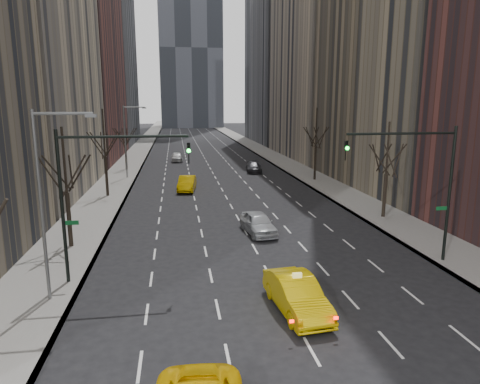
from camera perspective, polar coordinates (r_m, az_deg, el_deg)
name	(u,v)px	position (r m, az deg, el deg)	size (l,w,h in m)	color
sidewalk_left	(136,155)	(81.20, -13.71, 4.80)	(4.50, 320.00, 0.15)	slate
sidewalk_right	(266,153)	(82.69, 3.51, 5.23)	(4.50, 320.00, 0.15)	slate
bld_left_far	(68,24)	(79.12, -21.91, 20.09)	(14.00, 28.00, 44.00)	brown
bld_left_deep	(97,10)	(109.57, -18.48, 22.00)	(14.00, 30.00, 60.00)	slate
bld_right_far	(329,10)	(80.44, 11.73, 22.68)	(14.00, 28.00, 50.00)	#BEAE91
bld_right_deep	(284,20)	(110.37, 5.87, 21.90)	(14.00, 30.00, 58.00)	slate
tree_lw_b	(67,193)	(29.75, -22.08, -0.14)	(3.36, 3.50, 7.82)	black
tree_lw_c	(105,158)	(45.21, -17.51, 4.38)	(3.36, 3.50, 8.74)	black
tree_lw_d	(125,145)	(63.01, -15.03, 6.01)	(3.36, 3.50, 7.36)	black
tree_rw_b	(386,174)	(36.96, 18.89, 2.26)	(3.36, 3.50, 7.82)	black
tree_rw_c	(316,148)	(53.39, 10.05, 5.79)	(3.36, 3.50, 8.74)	black
traffic_mast_left	(95,181)	(23.05, -18.80, 1.34)	(6.69, 0.39, 8.00)	black
traffic_mast_right	(425,173)	(26.69, 23.39, 2.34)	(6.69, 0.39, 8.00)	black
streetlight_near	(48,187)	(21.50, -24.28, 0.57)	(2.83, 0.22, 9.00)	slate
streetlight_far	(128,134)	(55.78, -14.73, 7.46)	(2.83, 0.22, 9.00)	slate
taxi_sedan	(297,294)	(20.27, 7.56, -13.39)	(1.74, 5.00, 1.65)	#D8B104
silver_sedan_ahead	(258,223)	(31.47, 2.44, -4.15)	(1.86, 4.62, 1.58)	#AAADB2
far_taxi	(187,183)	(47.15, -7.08, 1.14)	(1.70, 4.88, 1.61)	#E0AE04
far_suv_grey	(254,167)	(59.68, 1.85, 3.35)	(1.99, 4.88, 1.42)	#28292D
far_car_white	(177,157)	(71.37, -8.43, 4.65)	(1.78, 4.43, 1.51)	silver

